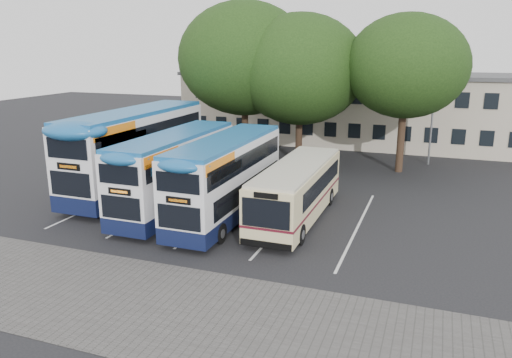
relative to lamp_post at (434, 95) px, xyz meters
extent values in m
plane|color=black|center=(-6.00, -19.97, -5.08)|extent=(120.00, 120.00, 0.00)
cube|color=#595654|center=(-8.00, -24.97, -5.08)|extent=(40.00, 6.00, 0.01)
cube|color=silver|center=(-16.75, -14.97, -5.08)|extent=(0.12, 11.00, 0.01)
cube|color=silver|center=(-13.25, -14.97, -5.08)|extent=(0.12, 11.00, 0.01)
cube|color=silver|center=(-9.75, -14.97, -5.08)|extent=(0.12, 11.00, 0.01)
cube|color=silver|center=(-6.25, -14.97, -5.08)|extent=(0.12, 11.00, 0.01)
cube|color=silver|center=(-2.75, -14.97, -5.08)|extent=(0.12, 11.00, 0.01)
cube|color=beige|center=(-6.00, 7.03, -2.08)|extent=(32.00, 8.00, 6.00)
cube|color=#4C4C4F|center=(-6.00, 7.03, 0.97)|extent=(32.40, 8.40, 0.30)
cube|color=black|center=(-6.00, 3.01, -3.38)|extent=(30.00, 0.06, 1.20)
cube|color=black|center=(-6.00, 3.01, -0.58)|extent=(30.00, 0.06, 1.20)
cylinder|color=gray|center=(0.00, 0.03, -0.58)|extent=(0.14, 0.14, 9.00)
cube|color=gray|center=(0.00, 0.03, 3.92)|extent=(0.12, 0.80, 0.12)
cube|color=gray|center=(0.00, -0.37, 3.87)|extent=(0.25, 0.50, 0.12)
cylinder|color=black|center=(-13.57, -2.35, -2.31)|extent=(0.50, 0.50, 5.56)
ellipsoid|color=black|center=(-13.57, -2.35, 2.47)|extent=(9.91, 9.91, 8.42)
cylinder|color=black|center=(-9.17, -2.65, -2.57)|extent=(0.50, 0.50, 5.04)
ellipsoid|color=black|center=(-9.17, -2.65, 1.77)|extent=(9.30, 9.30, 7.90)
cylinder|color=black|center=(-1.86, -2.91, -2.44)|extent=(0.50, 0.50, 5.28)
ellipsoid|color=black|center=(-1.86, -2.91, 2.10)|extent=(8.09, 8.09, 6.88)
cube|color=#0F173A|center=(-16.15, -13.30, -4.31)|extent=(2.76, 11.60, 0.88)
cube|color=white|center=(-16.15, -13.30, -2.16)|extent=(2.76, 11.60, 3.43)
cube|color=#195C9B|center=(-16.15, -13.30, -0.39)|extent=(2.71, 11.37, 0.33)
cube|color=black|center=(-16.15, -12.97, -3.10)|extent=(2.80, 10.28, 1.11)
cube|color=black|center=(-16.15, -13.30, -1.38)|extent=(2.80, 10.94, 0.99)
cube|color=orange|center=(-14.76, -17.11, -0.77)|extent=(0.02, 3.54, 0.61)
cube|color=black|center=(-16.15, -19.13, -2.27)|extent=(1.33, 0.06, 0.33)
cylinder|color=black|center=(-17.40, -9.93, -4.53)|extent=(0.33, 1.11, 1.11)
cylinder|color=black|center=(-14.90, -9.93, -4.53)|extent=(0.33, 1.11, 1.11)
cylinder|color=black|center=(-17.40, -17.11, -4.53)|extent=(0.33, 1.11, 1.11)
cylinder|color=black|center=(-14.90, -17.11, -4.53)|extent=(0.33, 1.11, 1.11)
cube|color=#0F173A|center=(-12.22, -15.70, -4.43)|extent=(2.33, 9.80, 0.75)
cube|color=white|center=(-12.22, -15.70, -2.61)|extent=(2.33, 9.80, 2.89)
cube|color=#195C9B|center=(-12.22, -15.70, -1.12)|extent=(2.29, 9.60, 0.28)
cube|color=black|center=(-12.22, -15.42, -3.41)|extent=(2.37, 8.68, 0.93)
cube|color=black|center=(-12.22, -15.70, -1.96)|extent=(2.37, 9.24, 0.84)
cube|color=orange|center=(-11.04, -18.92, -1.45)|extent=(0.02, 2.99, 0.51)
cube|color=black|center=(-12.22, -20.63, -2.71)|extent=(1.12, 0.06, 0.28)
cylinder|color=black|center=(-13.27, -12.86, -4.62)|extent=(0.28, 0.93, 0.93)
cylinder|color=black|center=(-11.16, -12.86, -4.62)|extent=(0.28, 0.93, 0.93)
cylinder|color=black|center=(-13.27, -18.92, -4.62)|extent=(0.28, 0.93, 0.93)
cylinder|color=black|center=(-11.16, -18.92, -4.62)|extent=(0.28, 0.93, 0.93)
cube|color=red|center=(-11.03, -14.54, -1.96)|extent=(0.02, 3.73, 0.79)
cube|color=#0F173A|center=(-9.21, -15.97, -4.43)|extent=(2.33, 9.78, 0.75)
cube|color=white|center=(-9.21, -15.97, -2.62)|extent=(2.33, 9.78, 2.89)
cube|color=#195C9B|center=(-9.21, -15.97, -1.13)|extent=(2.28, 9.58, 0.28)
cube|color=black|center=(-9.21, -15.69, -3.41)|extent=(2.37, 8.66, 0.93)
cube|color=black|center=(-9.21, -15.97, -1.96)|extent=(2.37, 9.22, 0.84)
cube|color=orange|center=(-8.03, -19.18, -1.45)|extent=(0.02, 2.98, 0.51)
cube|color=black|center=(-9.21, -20.89, -2.71)|extent=(1.12, 0.06, 0.28)
cylinder|color=black|center=(-10.26, -13.13, -4.62)|extent=(0.28, 0.93, 0.93)
cylinder|color=black|center=(-8.15, -13.13, -4.62)|extent=(0.28, 0.93, 0.93)
cylinder|color=black|center=(-10.26, -19.18, -4.62)|extent=(0.28, 0.93, 0.93)
cylinder|color=black|center=(-8.15, -19.18, -4.62)|extent=(0.28, 0.93, 0.93)
cube|color=beige|center=(-5.86, -14.88, -3.60)|extent=(2.36, 9.43, 2.40)
cube|color=beige|center=(-5.86, -14.88, -2.35)|extent=(2.26, 9.05, 0.19)
cube|color=black|center=(-5.86, -14.41, -3.20)|extent=(2.40, 7.55, 0.85)
cube|color=maroon|center=(-5.86, -14.88, -4.00)|extent=(2.39, 9.45, 0.11)
cube|color=black|center=(-5.86, -19.62, -3.29)|extent=(2.07, 0.06, 1.23)
cylinder|color=black|center=(-6.93, -18.09, -4.61)|extent=(0.28, 0.94, 0.94)
cylinder|color=black|center=(-4.80, -18.09, -4.61)|extent=(0.28, 0.94, 0.94)
cylinder|color=black|center=(-6.93, -12.05, -4.61)|extent=(0.28, 0.94, 0.94)
cylinder|color=black|center=(-4.80, -12.05, -4.61)|extent=(0.28, 0.94, 0.94)
camera|label=1|loc=(0.48, -37.97, 3.38)|focal=35.00mm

